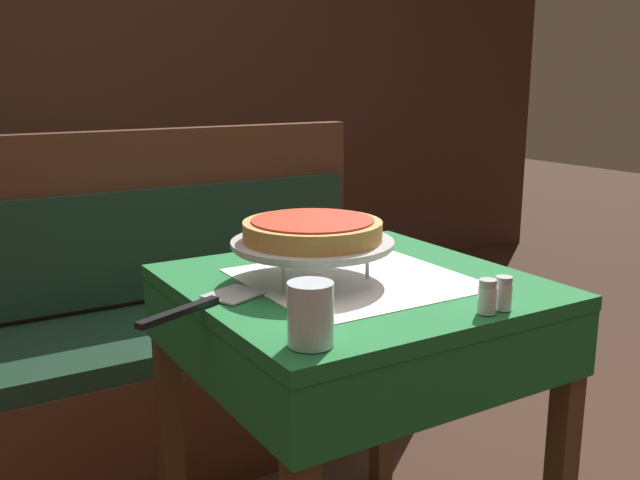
% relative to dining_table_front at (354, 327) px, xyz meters
% --- Properties ---
extents(dining_table_front, '(0.70, 0.70, 0.76)m').
position_rel_dining_table_front_xyz_m(dining_table_front, '(0.00, 0.00, 0.00)').
color(dining_table_front, '#1E6B33').
rests_on(dining_table_front, ground_plane).
extents(dining_table_rear, '(0.77, 0.77, 0.76)m').
position_rel_dining_table_front_xyz_m(dining_table_rear, '(-0.22, 1.72, 0.00)').
color(dining_table_rear, '#1E6B33').
rests_on(dining_table_rear, ground_plane).
extents(booth_bench, '(1.43, 0.53, 1.01)m').
position_rel_dining_table_front_xyz_m(booth_bench, '(-0.09, 0.83, -0.35)').
color(booth_bench, '#4C2819').
rests_on(booth_bench, ground_plane).
extents(back_wall_panel, '(6.00, 0.04, 2.40)m').
position_rel_dining_table_front_xyz_m(back_wall_panel, '(0.00, 2.32, 0.55)').
color(back_wall_panel, '#3D2319').
rests_on(back_wall_panel, ground_plane).
extents(pizza_pan_stand, '(0.34, 0.34, 0.09)m').
position_rel_dining_table_front_xyz_m(pizza_pan_stand, '(-0.08, 0.04, 0.19)').
color(pizza_pan_stand, '#ADADB2').
rests_on(pizza_pan_stand, dining_table_front).
extents(deep_dish_pizza, '(0.29, 0.29, 0.04)m').
position_rel_dining_table_front_xyz_m(deep_dish_pizza, '(-0.08, 0.04, 0.22)').
color(deep_dish_pizza, '#C68E47').
rests_on(deep_dish_pizza, pizza_pan_stand).
extents(pizza_server, '(0.29, 0.16, 0.01)m').
position_rel_dining_table_front_xyz_m(pizza_server, '(-0.34, -0.01, 0.11)').
color(pizza_server, '#BCBCC1').
rests_on(pizza_server, dining_table_front).
extents(water_glass_near, '(0.08, 0.08, 0.10)m').
position_rel_dining_table_front_xyz_m(water_glass_near, '(-0.27, -0.28, 0.16)').
color(water_glass_near, silver).
rests_on(water_glass_near, dining_table_front).
extents(salt_shaker, '(0.03, 0.03, 0.06)m').
position_rel_dining_table_front_xyz_m(salt_shaker, '(0.08, -0.31, 0.14)').
color(salt_shaker, silver).
rests_on(salt_shaker, dining_table_front).
extents(pepper_shaker, '(0.03, 0.03, 0.06)m').
position_rel_dining_table_front_xyz_m(pepper_shaker, '(0.12, -0.31, 0.14)').
color(pepper_shaker, silver).
rests_on(pepper_shaker, dining_table_front).
extents(condiment_caddy, '(0.12, 0.12, 0.15)m').
position_rel_dining_table_front_xyz_m(condiment_caddy, '(-0.31, 1.73, 0.15)').
color(condiment_caddy, black).
rests_on(condiment_caddy, dining_table_rear).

